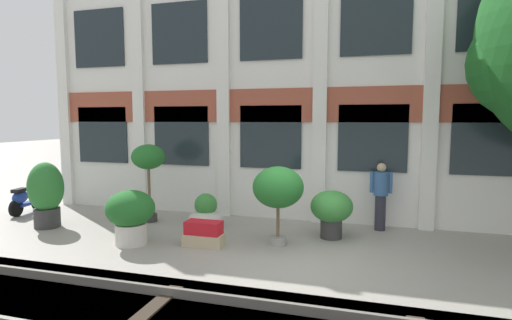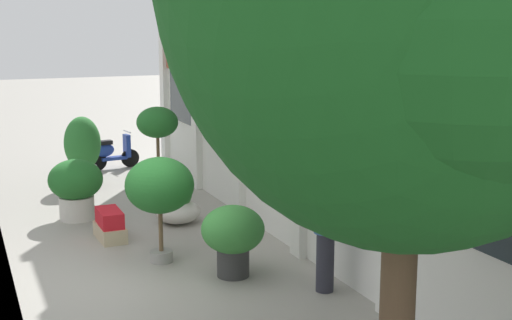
{
  "view_description": "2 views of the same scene",
  "coord_description": "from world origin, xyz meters",
  "px_view_note": "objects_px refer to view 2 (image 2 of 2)",
  "views": [
    {
      "loc": [
        1.31,
        -7.6,
        2.73
      ],
      "look_at": [
        -1.4,
        1.75,
        1.73
      ],
      "focal_mm": 28.0,
      "sensor_mm": 36.0,
      "label": 1
    },
    {
      "loc": [
        10.16,
        -2.21,
        3.84
      ],
      "look_at": [
        0.02,
        2.08,
        1.68
      ],
      "focal_mm": 50.0,
      "sensor_mm": 36.0,
      "label": 2
    }
  ],
  "objects_px": {
    "potted_plant_ribbed_drum": "(233,234)",
    "potted_plant_square_trough": "(110,225)",
    "potted_plant_wide_bowl": "(177,205)",
    "potted_plant_tall_urn": "(157,127)",
    "scooter_near_curb": "(111,153)",
    "potted_plant_glazed_jar": "(76,185)",
    "potted_plant_fluted_column": "(83,149)",
    "resident_by_doorway": "(326,231)",
    "potted_plant_terracotta_small": "(160,187)"
  },
  "relations": [
    {
      "from": "potted_plant_square_trough",
      "to": "resident_by_doorway",
      "type": "bearing_deg",
      "value": 32.57
    },
    {
      "from": "potted_plant_square_trough",
      "to": "potted_plant_tall_urn",
      "type": "bearing_deg",
      "value": 145.75
    },
    {
      "from": "potted_plant_terracotta_small",
      "to": "potted_plant_square_trough",
      "type": "relative_size",
      "value": 1.95
    },
    {
      "from": "potted_plant_terracotta_small",
      "to": "scooter_near_curb",
      "type": "height_order",
      "value": "potted_plant_terracotta_small"
    },
    {
      "from": "potted_plant_glazed_jar",
      "to": "potted_plant_fluted_column",
      "type": "bearing_deg",
      "value": 167.74
    },
    {
      "from": "potted_plant_tall_urn",
      "to": "potted_plant_fluted_column",
      "type": "bearing_deg",
      "value": -150.92
    },
    {
      "from": "potted_plant_tall_urn",
      "to": "scooter_near_curb",
      "type": "distance_m",
      "value": 4.12
    },
    {
      "from": "potted_plant_glazed_jar",
      "to": "potted_plant_tall_urn",
      "type": "xyz_separation_m",
      "value": [
        -0.65,
        1.84,
        0.95
      ]
    },
    {
      "from": "potted_plant_fluted_column",
      "to": "potted_plant_ribbed_drum",
      "type": "bearing_deg",
      "value": 8.62
    },
    {
      "from": "potted_plant_terracotta_small",
      "to": "potted_plant_tall_urn",
      "type": "xyz_separation_m",
      "value": [
        -3.75,
        0.99,
        0.39
      ]
    },
    {
      "from": "potted_plant_glazed_jar",
      "to": "potted_plant_tall_urn",
      "type": "relative_size",
      "value": 0.58
    },
    {
      "from": "potted_plant_wide_bowl",
      "to": "potted_plant_fluted_column",
      "type": "bearing_deg",
      "value": -163.69
    },
    {
      "from": "potted_plant_square_trough",
      "to": "scooter_near_curb",
      "type": "distance_m",
      "value": 6.3
    },
    {
      "from": "potted_plant_fluted_column",
      "to": "resident_by_doorway",
      "type": "relative_size",
      "value": 0.99
    },
    {
      "from": "potted_plant_ribbed_drum",
      "to": "potted_plant_terracotta_small",
      "type": "distance_m",
      "value": 1.47
    },
    {
      "from": "potted_plant_fluted_column",
      "to": "scooter_near_curb",
      "type": "distance_m",
      "value": 2.06
    },
    {
      "from": "potted_plant_ribbed_drum",
      "to": "potted_plant_square_trough",
      "type": "relative_size",
      "value": 1.25
    },
    {
      "from": "scooter_near_curb",
      "to": "resident_by_doorway",
      "type": "relative_size",
      "value": 0.82
    },
    {
      "from": "potted_plant_glazed_jar",
      "to": "potted_plant_wide_bowl",
      "type": "xyz_separation_m",
      "value": [
        1.02,
        1.75,
        -0.34
      ]
    },
    {
      "from": "potted_plant_wide_bowl",
      "to": "potted_plant_tall_urn",
      "type": "bearing_deg",
      "value": 176.81
    },
    {
      "from": "scooter_near_curb",
      "to": "resident_by_doorway",
      "type": "height_order",
      "value": "resident_by_doorway"
    },
    {
      "from": "potted_plant_wide_bowl",
      "to": "resident_by_doorway",
      "type": "height_order",
      "value": "resident_by_doorway"
    },
    {
      "from": "potted_plant_tall_urn",
      "to": "potted_plant_terracotta_small",
      "type": "bearing_deg",
      "value": -14.86
    },
    {
      "from": "scooter_near_curb",
      "to": "potted_plant_fluted_column",
      "type": "bearing_deg",
      "value": -128.32
    },
    {
      "from": "potted_plant_wide_bowl",
      "to": "resident_by_doorway",
      "type": "distance_m",
      "value": 4.38
    },
    {
      "from": "potted_plant_wide_bowl",
      "to": "potted_plant_fluted_column",
      "type": "xyz_separation_m",
      "value": [
        -3.87,
        -1.13,
        0.55
      ]
    },
    {
      "from": "potted_plant_ribbed_drum",
      "to": "potted_plant_terracotta_small",
      "type": "height_order",
      "value": "potted_plant_terracotta_small"
    },
    {
      "from": "potted_plant_glazed_jar",
      "to": "scooter_near_curb",
      "type": "xyz_separation_m",
      "value": [
        -4.58,
        1.63,
        -0.25
      ]
    },
    {
      "from": "potted_plant_tall_urn",
      "to": "potted_plant_wide_bowl",
      "type": "bearing_deg",
      "value": -3.19
    },
    {
      "from": "potted_plant_glazed_jar",
      "to": "potted_plant_fluted_column",
      "type": "relative_size",
      "value": 0.72
    },
    {
      "from": "potted_plant_wide_bowl",
      "to": "potted_plant_terracotta_small",
      "type": "distance_m",
      "value": 2.44
    },
    {
      "from": "potted_plant_wide_bowl",
      "to": "potted_plant_square_trough",
      "type": "relative_size",
      "value": 1.0
    },
    {
      "from": "potted_plant_fluted_column",
      "to": "scooter_near_curb",
      "type": "height_order",
      "value": "potted_plant_fluted_column"
    },
    {
      "from": "potted_plant_ribbed_drum",
      "to": "potted_plant_glazed_jar",
      "type": "distance_m",
      "value": 4.5
    },
    {
      "from": "potted_plant_wide_bowl",
      "to": "potted_plant_fluted_column",
      "type": "distance_m",
      "value": 4.06
    },
    {
      "from": "potted_plant_glazed_jar",
      "to": "potted_plant_square_trough",
      "type": "xyz_separation_m",
      "value": [
        1.58,
        0.33,
        -0.43
      ]
    },
    {
      "from": "potted_plant_glazed_jar",
      "to": "potted_plant_tall_urn",
      "type": "distance_m",
      "value": 2.17
    },
    {
      "from": "potted_plant_ribbed_drum",
      "to": "potted_plant_fluted_column",
      "type": "bearing_deg",
      "value": -171.38
    },
    {
      "from": "potted_plant_ribbed_drum",
      "to": "scooter_near_curb",
      "type": "bearing_deg",
      "value": -179.67
    },
    {
      "from": "potted_plant_glazed_jar",
      "to": "potted_plant_fluted_column",
      "type": "height_order",
      "value": "potted_plant_fluted_column"
    },
    {
      "from": "potted_plant_tall_urn",
      "to": "resident_by_doorway",
      "type": "relative_size",
      "value": 1.24
    },
    {
      "from": "potted_plant_tall_urn",
      "to": "resident_by_doorway",
      "type": "height_order",
      "value": "potted_plant_tall_urn"
    },
    {
      "from": "potted_plant_glazed_jar",
      "to": "scooter_near_curb",
      "type": "bearing_deg",
      "value": 160.4
    },
    {
      "from": "potted_plant_fluted_column",
      "to": "scooter_near_curb",
      "type": "xyz_separation_m",
      "value": [
        -1.74,
        1.01,
        -0.45
      ]
    },
    {
      "from": "potted_plant_wide_bowl",
      "to": "scooter_near_curb",
      "type": "height_order",
      "value": "scooter_near_curb"
    },
    {
      "from": "potted_plant_ribbed_drum",
      "to": "potted_plant_wide_bowl",
      "type": "relative_size",
      "value": 1.25
    },
    {
      "from": "potted_plant_terracotta_small",
      "to": "scooter_near_curb",
      "type": "distance_m",
      "value": 7.77
    },
    {
      "from": "potted_plant_wide_bowl",
      "to": "potted_plant_square_trough",
      "type": "bearing_deg",
      "value": -68.5
    },
    {
      "from": "potted_plant_fluted_column",
      "to": "scooter_near_curb",
      "type": "bearing_deg",
      "value": 149.73
    },
    {
      "from": "potted_plant_terracotta_small",
      "to": "potted_plant_ribbed_drum",
      "type": "bearing_deg",
      "value": 37.98
    }
  ]
}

